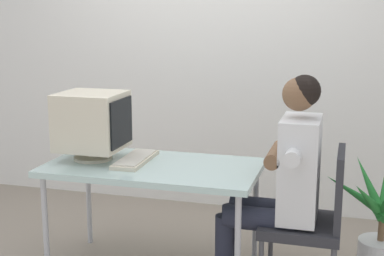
# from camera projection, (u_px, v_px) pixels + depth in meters

# --- Properties ---
(wall_back) EXTENTS (8.00, 0.10, 3.00)m
(wall_back) POSITION_uv_depth(u_px,v_px,m) (244.00, 32.00, 4.59)
(wall_back) COLOR silver
(wall_back) RESTS_ON ground_plane
(desk) EXTENTS (1.34, 0.72, 0.72)m
(desk) POSITION_uv_depth(u_px,v_px,m) (153.00, 172.00, 3.52)
(desk) COLOR #B7B7BC
(desk) RESTS_ON ground_plane
(crt_monitor) EXTENTS (0.41, 0.38, 0.44)m
(crt_monitor) POSITION_uv_depth(u_px,v_px,m) (92.00, 122.00, 3.59)
(crt_monitor) COLOR beige
(crt_monitor) RESTS_ON desk
(keyboard) EXTENTS (0.18, 0.47, 0.03)m
(keyboard) POSITION_uv_depth(u_px,v_px,m) (135.00, 159.00, 3.58)
(keyboard) COLOR beige
(keyboard) RESTS_ON desk
(office_chair) EXTENTS (0.46, 0.46, 0.89)m
(office_chair) POSITION_uv_depth(u_px,v_px,m) (314.00, 216.00, 3.29)
(office_chair) COLOR #4C4C51
(office_chair) RESTS_ON ground_plane
(person_seated) EXTENTS (0.72, 0.59, 1.32)m
(person_seated) POSITION_uv_depth(u_px,v_px,m) (282.00, 178.00, 3.30)
(person_seated) COLOR silver
(person_seated) RESTS_ON ground_plane
(potted_plant) EXTENTS (0.73, 0.62, 0.78)m
(potted_plant) POSITION_uv_depth(u_px,v_px,m) (383.00, 226.00, 3.46)
(potted_plant) COLOR silver
(potted_plant) RESTS_ON ground_plane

